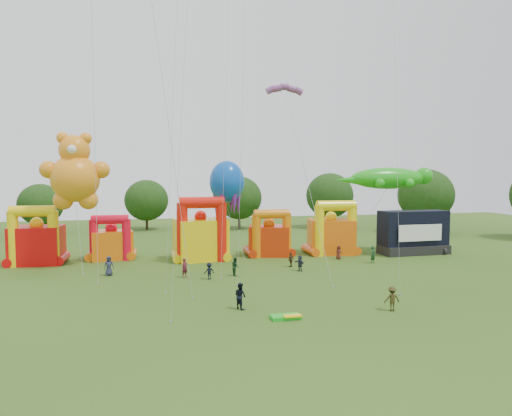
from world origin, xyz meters
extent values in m
plane|color=#2F4F16|center=(0.00, 0.00, 0.00)|extent=(160.00, 160.00, 0.00)
cylinder|color=#352314|center=(38.03, 43.89, 1.86)|extent=(0.44, 0.44, 3.72)
ellipsoid|color=#1C3B12|center=(38.03, 43.89, 6.41)|extent=(9.30, 9.30, 8.89)
cylinder|color=#352314|center=(24.96, 54.65, 1.75)|extent=(0.44, 0.44, 3.51)
ellipsoid|color=#1C3B12|center=(24.96, 54.65, 6.04)|extent=(8.77, 8.78, 8.39)
cylinder|color=#352314|center=(8.12, 56.50, 1.65)|extent=(0.44, 0.44, 3.30)
ellipsoid|color=#1C3B12|center=(8.12, 56.50, 5.68)|extent=(8.25, 8.25, 7.88)
cylinder|color=#352314|center=(-8.41, 58.47, 1.55)|extent=(0.44, 0.44, 3.09)
ellipsoid|color=#1C3B12|center=(-8.41, 58.47, 5.32)|extent=(7.73, 7.72, 7.38)
cylinder|color=#352314|center=(-25.37, 55.56, 1.44)|extent=(0.44, 0.44, 2.88)
ellipsoid|color=#1C3B12|center=(-25.37, 55.56, 4.96)|extent=(7.20, 7.20, 6.88)
cube|color=red|center=(-19.53, 28.29, 2.07)|extent=(5.34, 4.38, 4.15)
cylinder|color=yellow|center=(-21.53, 26.80, 2.96)|extent=(1.12, 1.12, 5.93)
cylinder|color=yellow|center=(-17.54, 26.80, 2.96)|extent=(1.12, 1.12, 5.93)
cylinder|color=yellow|center=(-19.53, 26.80, 5.93)|extent=(4.55, 1.18, 1.18)
sphere|color=yellow|center=(-19.53, 28.29, 4.45)|extent=(1.40, 1.40, 1.40)
cube|color=orange|center=(-11.84, 29.69, 1.66)|extent=(5.14, 4.42, 3.31)
cylinder|color=red|center=(-13.62, 28.37, 2.37)|extent=(1.00, 1.00, 4.73)
cylinder|color=red|center=(-10.07, 28.37, 2.37)|extent=(1.00, 1.00, 4.73)
cylinder|color=red|center=(-11.84, 28.37, 4.73)|extent=(4.05, 1.05, 1.05)
sphere|color=red|center=(-11.84, 29.69, 3.61)|extent=(1.40, 1.40, 1.40)
cube|color=yellow|center=(-1.72, 27.02, 2.34)|extent=(6.29, 5.39, 4.68)
cylinder|color=red|center=(-3.89, 25.40, 3.35)|extent=(1.23, 1.23, 6.69)
cylinder|color=red|center=(0.46, 25.40, 3.35)|extent=(1.23, 1.23, 6.69)
cylinder|color=red|center=(-1.72, 25.40, 6.69)|extent=(4.96, 1.29, 1.29)
sphere|color=red|center=(-1.72, 27.02, 4.98)|extent=(1.40, 1.40, 1.40)
cube|color=red|center=(6.69, 28.14, 1.80)|extent=(5.59, 4.90, 3.61)
cylinder|color=orange|center=(4.83, 26.75, 2.58)|extent=(1.05, 1.05, 5.16)
cylinder|color=orange|center=(8.55, 26.75, 2.58)|extent=(1.05, 1.05, 5.16)
cylinder|color=orange|center=(6.69, 26.75, 5.16)|extent=(4.25, 1.10, 1.10)
sphere|color=orange|center=(6.69, 28.14, 3.91)|extent=(1.40, 1.40, 1.40)
cube|color=#E95D0C|center=(14.57, 27.79, 2.13)|extent=(6.14, 5.28, 4.25)
cylinder|color=yellow|center=(12.45, 26.22, 3.04)|extent=(1.19, 1.19, 6.08)
cylinder|color=yellow|center=(16.68, 26.22, 3.04)|extent=(1.19, 1.19, 6.08)
cylinder|color=yellow|center=(14.57, 26.22, 6.08)|extent=(4.83, 1.25, 1.25)
sphere|color=yellow|center=(14.57, 27.79, 4.55)|extent=(1.40, 1.40, 1.40)
cube|color=black|center=(24.46, 25.19, 0.55)|extent=(8.66, 3.58, 1.10)
cube|color=black|center=(24.46, 25.39, 3.23)|extent=(8.64, 3.16, 4.26)
cube|color=white|center=(24.46, 23.75, 2.80)|extent=(5.88, 0.35, 2.00)
cylinder|color=black|center=(21.05, 23.91, 0.40)|extent=(0.30, 0.90, 0.90)
cylinder|color=black|center=(27.87, 23.91, 0.40)|extent=(0.30, 0.90, 0.90)
sphere|color=orange|center=(-14.89, 25.16, 9.40)|extent=(4.95, 4.95, 4.95)
sphere|color=orange|center=(-14.89, 25.16, 12.33)|extent=(3.15, 3.15, 3.15)
sphere|color=orange|center=(-16.01, 25.16, 13.57)|extent=(1.24, 1.24, 1.24)
sphere|color=orange|center=(-13.76, 25.16, 13.57)|extent=(1.24, 1.24, 1.24)
sphere|color=orange|center=(-17.48, 25.16, 10.30)|extent=(1.80, 1.80, 1.80)
sphere|color=orange|center=(-12.30, 25.16, 10.30)|extent=(1.80, 1.80, 1.80)
sphere|color=orange|center=(-16.13, 25.16, 7.15)|extent=(2.03, 2.03, 2.03)
sphere|color=orange|center=(-13.65, 25.16, 7.15)|extent=(2.03, 2.03, 2.03)
sphere|color=white|center=(-14.89, 23.64, 12.33)|extent=(0.90, 0.90, 0.90)
ellipsoid|color=green|center=(21.98, 27.24, 9.37)|extent=(10.17, 3.18, 2.70)
sphere|color=green|center=(26.95, 27.24, 9.67)|extent=(2.19, 2.19, 2.19)
cone|color=green|center=(16.82, 27.24, 9.17)|extent=(3.97, 1.59, 1.59)
sphere|color=green|center=(23.97, 28.83, 8.77)|extent=(1.19, 1.19, 1.19)
sphere|color=green|center=(23.97, 25.65, 8.77)|extent=(1.19, 1.19, 1.19)
sphere|color=green|center=(19.99, 28.83, 8.77)|extent=(1.19, 1.19, 1.19)
sphere|color=green|center=(19.99, 25.65, 8.77)|extent=(1.19, 1.19, 1.19)
ellipsoid|color=#0C4DB5|center=(1.61, 28.58, 8.97)|extent=(4.17, 4.17, 5.00)
cone|color=#591E8C|center=(2.96, 28.58, 6.68)|extent=(0.94, 0.94, 3.33)
cone|color=#591E8C|center=(2.29, 29.76, 6.68)|extent=(0.94, 0.94, 3.33)
cone|color=#591E8C|center=(0.93, 29.76, 6.68)|extent=(0.94, 0.94, 3.33)
cone|color=#591E8C|center=(0.26, 28.58, 6.68)|extent=(0.94, 0.94, 3.33)
cone|color=#591E8C|center=(0.93, 27.41, 6.68)|extent=(0.94, 0.94, 3.33)
cone|color=#591E8C|center=(2.29, 27.41, 6.68)|extent=(0.94, 0.94, 3.33)
cube|color=green|center=(1.78, 3.73, 0.12)|extent=(2.03, 1.05, 0.24)
cube|color=yellow|center=(2.18, 3.43, 0.26)|extent=(1.22, 0.63, 0.10)
imported|color=#272B41|center=(-11.24, 20.23, 0.95)|extent=(1.05, 0.81, 1.91)
imported|color=#591926|center=(-4.11, 17.90, 0.92)|extent=(0.80, 0.75, 1.84)
imported|color=#15361A|center=(0.74, 17.68, 0.89)|extent=(0.80, 0.96, 1.77)
imported|color=black|center=(-1.93, 16.60, 0.78)|extent=(1.12, 0.82, 1.56)
imported|color=#3D2D18|center=(7.21, 20.56, 0.78)|extent=(0.95, 0.87, 1.55)
imported|color=#23283B|center=(7.51, 18.39, 0.80)|extent=(0.99, 1.56, 1.60)
imported|color=#551E18|center=(13.94, 23.71, 0.79)|extent=(0.82, 0.57, 1.59)
imported|color=#193F20|center=(16.72, 20.65, 0.95)|extent=(0.82, 0.73, 1.89)
imported|color=black|center=(-0.80, 6.60, 0.96)|extent=(1.10, 1.18, 1.92)
imported|color=#373216|center=(9.73, 3.82, 0.89)|extent=(1.19, 0.74, 1.77)
camera|label=1|loc=(-6.62, -25.40, 9.63)|focal=32.00mm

